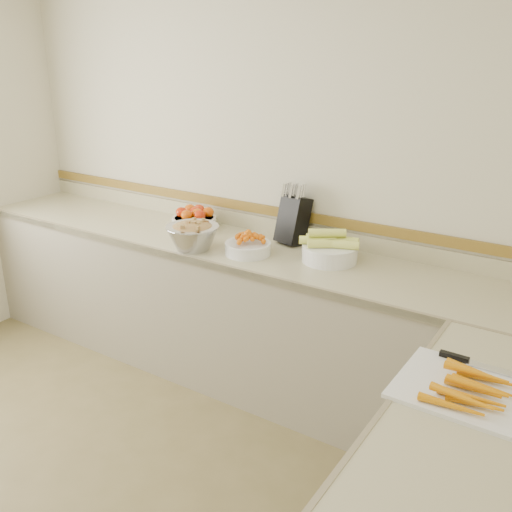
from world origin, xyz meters
The scene contains 8 objects.
back_wall centered at (0.00, 2.00, 1.30)m, with size 4.00×4.00×0.00m, color beige.
counter_back centered at (0.00, 1.68, 0.45)m, with size 4.00×0.65×1.08m.
knife_block centered at (0.26, 1.90, 1.05)m, with size 0.20×0.22×0.38m.
tomato_bowl centered at (-0.43, 1.80, 0.96)m, with size 0.29×0.29×0.14m.
cherry_tomato_bowl centered at (0.14, 1.58, 0.95)m, with size 0.27×0.27×0.14m.
corn_bowl centered at (0.59, 1.74, 0.97)m, with size 0.34×0.31×0.18m.
rhubarb_bowl centered at (-0.17, 1.47, 0.99)m, with size 0.31×0.31×0.18m.
cutting_board centered at (1.58, 0.82, 0.92)m, with size 0.51×0.40×0.07m.
Camera 1 is at (1.88, -0.99, 2.03)m, focal length 40.00 mm.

